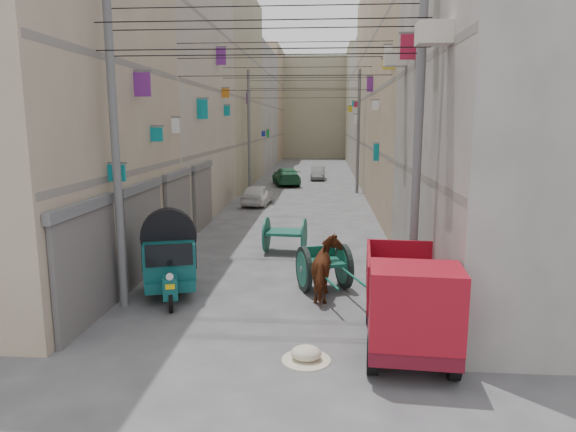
# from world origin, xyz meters

# --- Properties ---
(building_row_left) EXTENTS (8.00, 62.00, 14.00)m
(building_row_left) POSITION_xyz_m (-8.00, 34.13, 6.46)
(building_row_left) COLOR tan
(building_row_left) RESTS_ON ground
(building_row_right) EXTENTS (8.00, 62.00, 14.00)m
(building_row_right) POSITION_xyz_m (8.00, 34.13, 6.46)
(building_row_right) COLOR #A49F99
(building_row_right) RESTS_ON ground
(end_cap_building) EXTENTS (22.00, 10.00, 13.00)m
(end_cap_building) POSITION_xyz_m (0.00, 66.00, 6.50)
(end_cap_building) COLOR gray
(end_cap_building) RESTS_ON ground
(shutters_left) EXTENTS (0.18, 14.40, 2.88)m
(shutters_left) POSITION_xyz_m (-3.92, 10.38, 1.49)
(shutters_left) COLOR #4F5054
(shutters_left) RESTS_ON ground
(signboards) EXTENTS (8.22, 40.52, 5.67)m
(signboards) POSITION_xyz_m (-0.01, 21.66, 3.43)
(signboards) COLOR #A31532
(signboards) RESTS_ON ground
(ac_units) EXTENTS (0.70, 6.55, 3.35)m
(ac_units) POSITION_xyz_m (3.65, 7.67, 7.43)
(ac_units) COLOR beige
(ac_units) RESTS_ON ground
(utility_poles) EXTENTS (7.40, 22.20, 8.00)m
(utility_poles) POSITION_xyz_m (0.00, 17.00, 4.00)
(utility_poles) COLOR #5E5E61
(utility_poles) RESTS_ON ground
(overhead_cables) EXTENTS (7.40, 22.52, 1.12)m
(overhead_cables) POSITION_xyz_m (0.00, 14.40, 6.77)
(overhead_cables) COLOR black
(overhead_cables) RESTS_ON ground
(auto_rickshaw) EXTENTS (1.95, 2.66, 1.81)m
(auto_rickshaw) POSITION_xyz_m (-2.66, 6.90, 1.06)
(auto_rickshaw) COLOR black
(auto_rickshaw) RESTS_ON ground
(tonga_cart) EXTENTS (1.88, 2.97, 1.26)m
(tonga_cart) POSITION_xyz_m (1.48, 7.66, 0.66)
(tonga_cart) COLOR black
(tonga_cart) RESTS_ON ground
(mini_truck) EXTENTS (1.92, 3.83, 2.09)m
(mini_truck) POSITION_xyz_m (3.17, 3.57, 1.00)
(mini_truck) COLOR black
(mini_truck) RESTS_ON ground
(second_cart) EXTENTS (1.56, 1.41, 1.27)m
(second_cart) POSITION_xyz_m (0.07, 11.71, 0.68)
(second_cart) COLOR #125341
(second_cart) RESTS_ON ground
(feed_sack) EXTENTS (0.60, 0.48, 0.30)m
(feed_sack) POSITION_xyz_m (1.14, 3.26, 0.15)
(feed_sack) COLOR beige
(feed_sack) RESTS_ON ground
(horse) EXTENTS (0.87, 1.88, 1.58)m
(horse) POSITION_xyz_m (1.57, 7.00, 0.79)
(horse) COLOR brown
(horse) RESTS_ON ground
(distant_car_white) EXTENTS (1.69, 3.58, 1.18)m
(distant_car_white) POSITION_xyz_m (-2.34, 22.47, 0.59)
(distant_car_white) COLOR silver
(distant_car_white) RESTS_ON ground
(distant_car_grey) EXTENTS (1.13, 3.22, 1.06)m
(distant_car_grey) POSITION_xyz_m (0.88, 35.96, 0.53)
(distant_car_grey) COLOR #565B59
(distant_car_grey) RESTS_ON ground
(distant_car_green) EXTENTS (2.63, 4.70, 1.29)m
(distant_car_green) POSITION_xyz_m (-1.44, 32.14, 0.64)
(distant_car_green) COLOR #1F5B37
(distant_car_green) RESTS_ON ground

